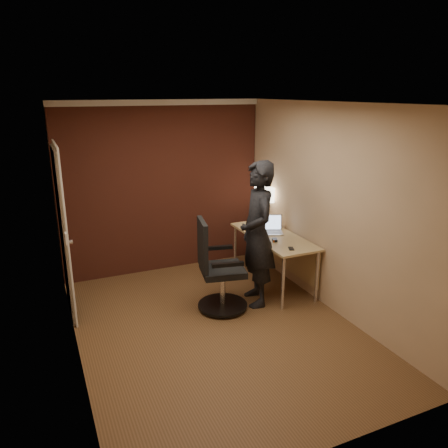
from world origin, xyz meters
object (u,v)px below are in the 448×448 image
Objects in this scene: desk at (278,243)px; phone at (291,249)px; laptop at (270,228)px; desk_lamp at (264,195)px; office_chair at (217,272)px; mouse at (275,240)px; person at (257,234)px.

desk is 13.04× the size of phone.
desk is 0.24m from laptop.
desk_lamp is at bearing 80.61° from desk.
desk_lamp is 0.59m from laptop.
office_chair is (-1.02, -0.50, -0.29)m from laptop.
office_chair is (-1.06, -0.35, -0.10)m from desk.
desk_lamp reaches higher than laptop.
desk_lamp is 0.95m from mouse.
laptop reaches higher than phone.
phone is 0.10× the size of office_chair.
mouse is 0.87× the size of phone.
laptop is 0.71m from person.
office_chair is at bearing -161.56° from desk.
person is (-0.62, -0.96, -0.23)m from desk_lamp.
office_chair is at bearing -140.85° from desk_lamp.
desk is 3.72× the size of laptop.
phone is at bearing -101.93° from desk_lamp.
phone is (-0.15, -0.56, 0.13)m from desk.
laptop is (-0.14, -0.45, -0.35)m from desk_lamp.
person is (-0.52, -0.37, 0.31)m from desk.
person reaches higher than laptop.
desk is at bearing 18.44° from office_chair.
mouse is at bearing 117.10° from phone.
mouse is 0.05× the size of person.
laptop is at bearing 91.28° from mouse.
phone is at bearing -12.61° from office_chair.
desk is 0.32m from mouse.
desk_lamp reaches higher than desk.
office_chair is (-0.92, 0.21, -0.23)m from phone.
office_chair is (-1.16, -0.95, -0.64)m from desk_lamp.
phone is at bearing -104.55° from desk.
laptop is 4.03× the size of mouse.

